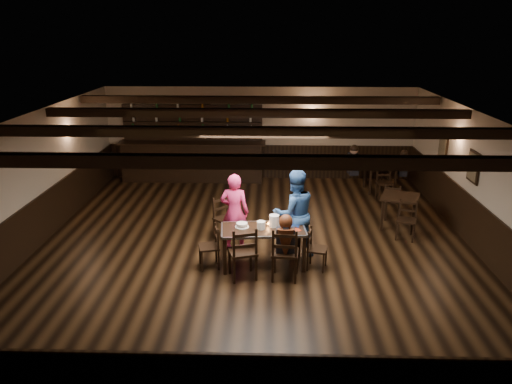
{
  "coord_description": "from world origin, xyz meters",
  "views": [
    {
      "loc": [
        0.31,
        -9.47,
        4.31
      ],
      "look_at": [
        0.02,
        0.2,
        1.11
      ],
      "focal_mm": 35.0,
      "sensor_mm": 36.0,
      "label": 1
    }
  ],
  "objects_px": {
    "dining_table": "(263,232)",
    "bar_counter": "(193,156)",
    "chair_near_right": "(285,250)",
    "man_blue": "(294,213)",
    "woman_pink": "(235,212)",
    "cake": "(242,225)",
    "chair_near_left": "(244,250)"
  },
  "relations": [
    {
      "from": "dining_table",
      "to": "bar_counter",
      "type": "height_order",
      "value": "bar_counter"
    },
    {
      "from": "chair_near_right",
      "to": "man_blue",
      "type": "relative_size",
      "value": 0.57
    },
    {
      "from": "woman_pink",
      "to": "cake",
      "type": "height_order",
      "value": "woman_pink"
    },
    {
      "from": "dining_table",
      "to": "man_blue",
      "type": "bearing_deg",
      "value": 38.24
    },
    {
      "from": "dining_table",
      "to": "chair_near_left",
      "type": "relative_size",
      "value": 1.64
    },
    {
      "from": "man_blue",
      "to": "bar_counter",
      "type": "relative_size",
      "value": 0.41
    },
    {
      "from": "dining_table",
      "to": "cake",
      "type": "height_order",
      "value": "cake"
    },
    {
      "from": "bar_counter",
      "to": "chair_near_right",
      "type": "bearing_deg",
      "value": -67.55
    },
    {
      "from": "chair_near_left",
      "to": "woman_pink",
      "type": "bearing_deg",
      "value": 100.91
    },
    {
      "from": "chair_near_right",
      "to": "cake",
      "type": "distance_m",
      "value": 1.04
    },
    {
      "from": "chair_near_left",
      "to": "woman_pink",
      "type": "height_order",
      "value": "woman_pink"
    },
    {
      "from": "man_blue",
      "to": "chair_near_left",
      "type": "bearing_deg",
      "value": 32.15
    },
    {
      "from": "cake",
      "to": "man_blue",
      "type": "bearing_deg",
      "value": 22.9
    },
    {
      "from": "chair_near_left",
      "to": "woman_pink",
      "type": "xyz_separation_m",
      "value": [
        -0.25,
        1.31,
        0.21
      ]
    },
    {
      "from": "chair_near_left",
      "to": "woman_pink",
      "type": "distance_m",
      "value": 1.35
    },
    {
      "from": "woman_pink",
      "to": "cake",
      "type": "distance_m",
      "value": 0.7
    },
    {
      "from": "dining_table",
      "to": "cake",
      "type": "relative_size",
      "value": 6.23
    },
    {
      "from": "cake",
      "to": "chair_near_right",
      "type": "bearing_deg",
      "value": -39.3
    },
    {
      "from": "woman_pink",
      "to": "bar_counter",
      "type": "distance_m",
      "value": 5.11
    },
    {
      "from": "man_blue",
      "to": "cake",
      "type": "bearing_deg",
      "value": 6.51
    },
    {
      "from": "chair_near_right",
      "to": "chair_near_left",
      "type": "bearing_deg",
      "value": 178.88
    },
    {
      "from": "woman_pink",
      "to": "bar_counter",
      "type": "height_order",
      "value": "bar_counter"
    },
    {
      "from": "chair_near_right",
      "to": "woman_pink",
      "type": "distance_m",
      "value": 1.66
    },
    {
      "from": "chair_near_left",
      "to": "bar_counter",
      "type": "distance_m",
      "value": 6.43
    },
    {
      "from": "chair_near_right",
      "to": "bar_counter",
      "type": "xyz_separation_m",
      "value": [
        -2.55,
        6.18,
        0.14
      ]
    },
    {
      "from": "cake",
      "to": "woman_pink",
      "type": "bearing_deg",
      "value": 105.47
    },
    {
      "from": "chair_near_left",
      "to": "man_blue",
      "type": "xyz_separation_m",
      "value": [
        0.93,
        1.05,
        0.29
      ]
    },
    {
      "from": "chair_near_left",
      "to": "man_blue",
      "type": "bearing_deg",
      "value": 48.54
    },
    {
      "from": "man_blue",
      "to": "bar_counter",
      "type": "height_order",
      "value": "bar_counter"
    },
    {
      "from": "dining_table",
      "to": "chair_near_right",
      "type": "height_order",
      "value": "chair_near_right"
    },
    {
      "from": "dining_table",
      "to": "chair_near_left",
      "type": "height_order",
      "value": "chair_near_left"
    },
    {
      "from": "man_blue",
      "to": "bar_counter",
      "type": "distance_m",
      "value": 5.81
    }
  ]
}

